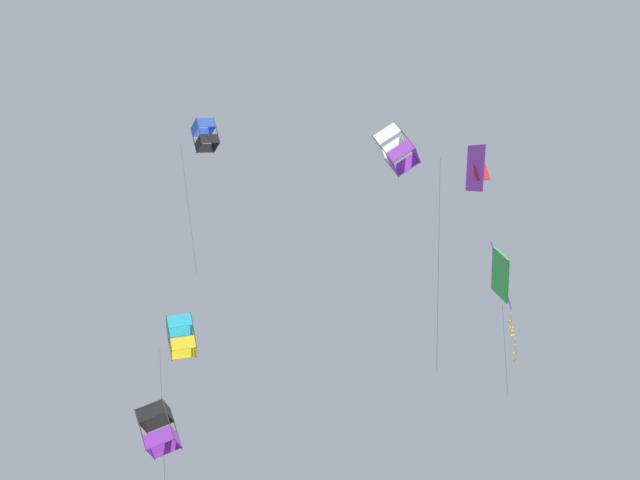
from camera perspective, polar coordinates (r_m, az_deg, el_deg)
The scene contains 6 objects.
kite_box_highest at distance 49.10m, azimuth -6.57°, elevation 5.92°, with size 2.06×1.92×7.65m.
kite_box_far_centre at distance 40.69m, azimuth 4.39°, elevation 5.18°, with size 1.61×2.05×2.03m.
kite_box_low_drifter at distance 41.75m, azimuth -7.93°, elevation -5.51°, with size 1.54×1.51×7.01m.
kite_diamond_mid_left at distance 39.21m, azimuth 10.25°, elevation -2.00°, with size 2.48×0.67×6.15m.
kite_box_near_right at distance 35.78m, azimuth -9.21°, elevation -10.59°, with size 1.31×1.71×1.89m.
kite_delta_upper_right at distance 44.62m, azimuth 8.93°, elevation 4.01°, with size 4.21×2.56×9.58m.
Camera 1 is at (-35.90, 2.07, 12.11)m, focal length 56.09 mm.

